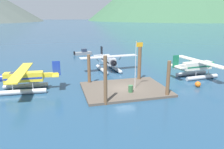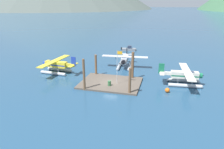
# 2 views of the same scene
# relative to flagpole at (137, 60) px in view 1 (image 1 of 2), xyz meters

# --- Properties ---
(ground_plane) EXTENTS (1200.00, 1200.00, 0.00)m
(ground_plane) POSITION_rel_flagpole_xyz_m (-1.41, 0.36, -4.15)
(ground_plane) COLOR navy
(dock_platform) EXTENTS (10.92, 8.27, 0.30)m
(dock_platform) POSITION_rel_flagpole_xyz_m (-1.41, 0.36, -4.00)
(dock_platform) COLOR brown
(dock_platform) RESTS_ON ground
(piling_near_left) EXTENTS (0.40, 0.40, 5.52)m
(piling_near_left) POSITION_rel_flagpole_xyz_m (-4.96, -3.63, -1.38)
(piling_near_left) COLOR brown
(piling_near_left) RESTS_ON ground
(piling_near_right) EXTENTS (0.43, 0.43, 4.48)m
(piling_near_right) POSITION_rel_flagpole_xyz_m (2.80, -3.28, -1.91)
(piling_near_right) COLOR brown
(piling_near_right) RESTS_ON ground
(piling_far_left) EXTENTS (0.45, 0.45, 4.34)m
(piling_far_left) POSITION_rel_flagpole_xyz_m (-5.55, 4.14, -1.97)
(piling_far_left) COLOR brown
(piling_far_left) RESTS_ON ground
(piling_far_right) EXTENTS (0.52, 0.52, 5.41)m
(piling_far_right) POSITION_rel_flagpole_xyz_m (2.03, 3.91, -1.44)
(piling_far_right) COLOR brown
(piling_far_right) RESTS_ON ground
(flagpole) EXTENTS (0.95, 0.10, 6.20)m
(flagpole) POSITION_rel_flagpole_xyz_m (0.00, 0.00, 0.00)
(flagpole) COLOR silver
(flagpole) RESTS_ON dock_platform
(fuel_drum) EXTENTS (0.62, 0.62, 0.88)m
(fuel_drum) POSITION_rel_flagpole_xyz_m (-1.19, -1.29, -3.41)
(fuel_drum) COLOR #33663D
(fuel_drum) RESTS_ON dock_platform
(mooring_buoy) EXTENTS (0.79, 0.79, 0.79)m
(mooring_buoy) POSITION_rel_flagpole_xyz_m (8.80, -0.98, -3.75)
(mooring_buoy) COLOR orange
(mooring_buoy) RESTS_ON ground
(seaplane_cream_stbd_fwd) EXTENTS (7.97, 10.48, 3.84)m
(seaplane_cream_stbd_fwd) POSITION_rel_flagpole_xyz_m (11.66, 3.30, -2.57)
(seaplane_cream_stbd_fwd) COLOR #B7BABF
(seaplane_cream_stbd_fwd) RESTS_ON ground
(seaplane_yellow_port_fwd) EXTENTS (7.97, 10.47, 3.84)m
(seaplane_yellow_port_fwd) POSITION_rel_flagpole_xyz_m (-14.19, 3.43, -2.57)
(seaplane_yellow_port_fwd) COLOR #B7BABF
(seaplane_yellow_port_fwd) RESTS_ON ground
(seaplane_silver_bow_centre) EXTENTS (10.48, 7.97, 3.84)m
(seaplane_silver_bow_centre) POSITION_rel_flagpole_xyz_m (-0.96, 11.14, -2.57)
(seaplane_silver_bow_centre) COLOR #B7BABF
(seaplane_silver_bow_centre) RESTS_ON ground
(boat_grey_open_north) EXTENTS (4.84, 2.30, 1.50)m
(boat_grey_open_north) POSITION_rel_flagpole_xyz_m (-3.16, 28.67, -3.66)
(boat_grey_open_north) COLOR gray
(boat_grey_open_north) RESTS_ON ground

